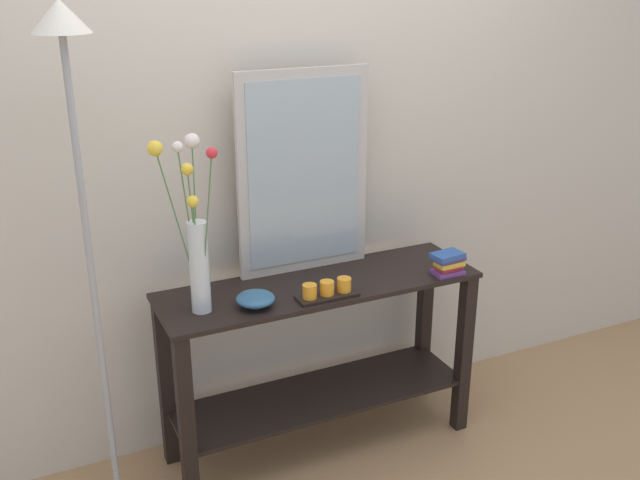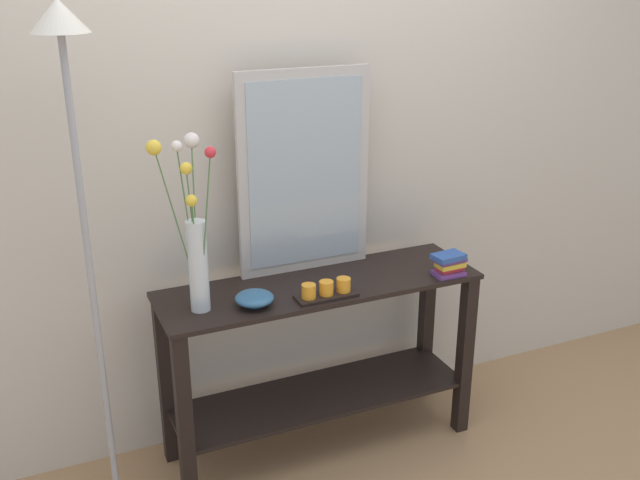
# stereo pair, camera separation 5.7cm
# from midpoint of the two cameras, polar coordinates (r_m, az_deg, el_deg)

# --- Properties ---
(ground_plane) EXTENTS (7.00, 6.00, 0.02)m
(ground_plane) POSITION_cam_midpoint_polar(r_m,az_deg,el_deg) (3.35, 0.51, -15.74)
(ground_plane) COLOR #A87F56
(wall_back) EXTENTS (6.40, 0.08, 2.70)m
(wall_back) POSITION_cam_midpoint_polar(r_m,az_deg,el_deg) (3.05, -1.91, 8.80)
(wall_back) COLOR beige
(wall_back) RESTS_ON ground
(console_table) EXTENTS (1.32, 0.40, 0.77)m
(console_table) POSITION_cam_midpoint_polar(r_m,az_deg,el_deg) (3.08, 0.54, -8.34)
(console_table) COLOR black
(console_table) RESTS_ON ground
(mirror_leaning) EXTENTS (0.57, 0.03, 0.84)m
(mirror_leaning) POSITION_cam_midpoint_polar(r_m,az_deg,el_deg) (2.95, -0.67, 5.29)
(mirror_leaning) COLOR #B7B2AD
(mirror_leaning) RESTS_ON console_table
(tall_vase_left) EXTENTS (0.23, 0.22, 0.66)m
(tall_vase_left) POSITION_cam_midpoint_polar(r_m,az_deg,el_deg) (2.65, -9.23, 0.01)
(tall_vase_left) COLOR silver
(tall_vase_left) RESTS_ON console_table
(candle_tray) EXTENTS (0.24, 0.09, 0.07)m
(candle_tray) POSITION_cam_midpoint_polar(r_m,az_deg,el_deg) (2.81, 1.08, -4.00)
(candle_tray) COLOR black
(candle_tray) RESTS_ON console_table
(decorative_bowl) EXTENTS (0.15, 0.15, 0.06)m
(decorative_bowl) POSITION_cam_midpoint_polar(r_m,az_deg,el_deg) (2.75, -4.58, -4.59)
(decorative_bowl) COLOR #2D5B84
(decorative_bowl) RESTS_ON console_table
(book_stack) EXTENTS (0.15, 0.10, 0.09)m
(book_stack) POSITION_cam_midpoint_polar(r_m,az_deg,el_deg) (3.06, 10.65, -1.85)
(book_stack) COLOR #663884
(book_stack) RESTS_ON console_table
(floor_lamp) EXTENTS (0.24, 0.24, 1.89)m
(floor_lamp) POSITION_cam_midpoint_polar(r_m,az_deg,el_deg) (2.47, -17.63, 3.19)
(floor_lamp) COLOR #9E9EA3
(floor_lamp) RESTS_ON ground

